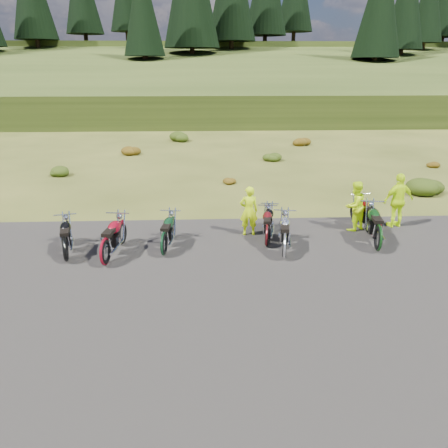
{
  "coord_description": "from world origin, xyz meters",
  "views": [
    {
      "loc": [
        -1.52,
        -11.22,
        5.36
      ],
      "look_at": [
        -0.95,
        1.2,
        0.85
      ],
      "focal_mm": 35.0,
      "sensor_mm": 36.0,
      "label": 1
    }
  ],
  "objects_px": {
    "motorcycle_3": "(284,259)",
    "person_middle": "(249,212)",
    "motorcycle_0": "(67,262)",
    "motorcycle_7": "(377,251)"
  },
  "relations": [
    {
      "from": "motorcycle_0",
      "to": "motorcycle_7",
      "type": "xyz_separation_m",
      "value": [
        9.29,
        0.34,
        0.0
      ]
    },
    {
      "from": "motorcycle_0",
      "to": "person_middle",
      "type": "height_order",
      "value": "person_middle"
    },
    {
      "from": "motorcycle_7",
      "to": "motorcycle_3",
      "type": "bearing_deg",
      "value": 107.28
    },
    {
      "from": "person_middle",
      "to": "motorcycle_3",
      "type": "bearing_deg",
      "value": 112.27
    },
    {
      "from": "motorcycle_0",
      "to": "person_middle",
      "type": "bearing_deg",
      "value": -84.34
    },
    {
      "from": "motorcycle_3",
      "to": "motorcycle_0",
      "type": "bearing_deg",
      "value": 98.99
    },
    {
      "from": "motorcycle_3",
      "to": "person_middle",
      "type": "bearing_deg",
      "value": 33.71
    },
    {
      "from": "motorcycle_0",
      "to": "motorcycle_7",
      "type": "height_order",
      "value": "motorcycle_7"
    },
    {
      "from": "motorcycle_0",
      "to": "motorcycle_3",
      "type": "distance_m",
      "value": 6.34
    },
    {
      "from": "motorcycle_0",
      "to": "person_middle",
      "type": "relative_size",
      "value": 1.24
    }
  ]
}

